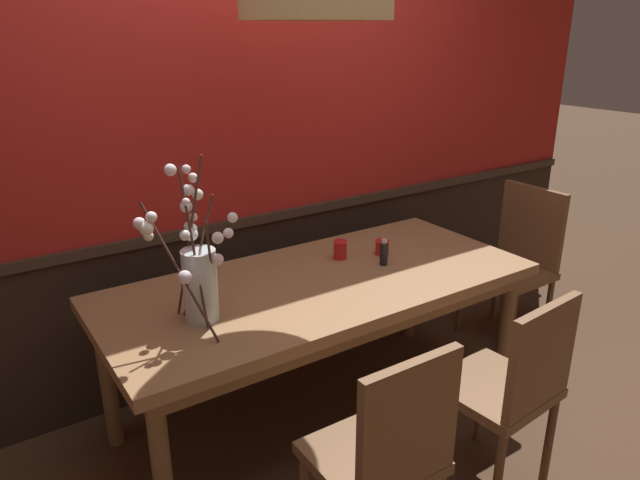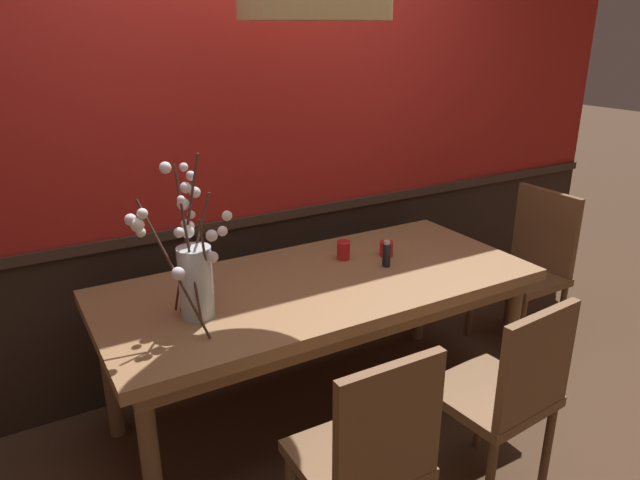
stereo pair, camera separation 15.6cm
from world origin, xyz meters
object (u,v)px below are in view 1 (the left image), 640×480
object	(u,v)px
dining_table	(320,296)
chair_near_side_left	(385,454)
candle_holder_nearer_center	(382,247)
chair_far_side_right	(280,254)
chair_near_side_right	(511,384)
candle_holder_nearer_edge	(340,249)
vase_with_blossoms	(198,275)
chair_head_east_end	(517,256)
chair_far_side_left	(184,275)
condiment_bottle	(384,253)

from	to	relation	value
dining_table	chair_near_side_left	xyz separation A→B (m)	(-0.33, -0.88, -0.14)
candle_holder_nearer_center	chair_far_side_right	bearing A→B (deg)	100.92
chair_far_side_right	chair_near_side_right	size ratio (longest dim) A/B	1.01
chair_near_side_left	candle_holder_nearer_edge	distance (m)	1.21
vase_with_blossoms	candle_holder_nearer_edge	distance (m)	0.89
chair_head_east_end	chair_near_side_right	bearing A→B (deg)	-142.36
chair_far_side_left	candle_holder_nearer_edge	size ratio (longest dim) A/B	10.03
condiment_bottle	candle_holder_nearer_edge	bearing A→B (deg)	125.50
chair_far_side_left	vase_with_blossoms	bearing A→B (deg)	-106.45
candle_holder_nearer_center	dining_table	bearing A→B (deg)	-168.55
dining_table	chair_head_east_end	size ratio (longest dim) A/B	2.13
chair_head_east_end	chair_near_side_right	size ratio (longest dim) A/B	1.05
candle_holder_nearer_center	candle_holder_nearer_edge	world-z (taller)	candle_holder_nearer_edge
dining_table	condiment_bottle	size ratio (longest dim) A/B	15.18
dining_table	chair_far_side_left	xyz separation A→B (m)	(-0.34, 0.87, -0.13)
chair_head_east_end	candle_holder_nearer_edge	distance (m)	1.28
chair_far_side_right	candle_holder_nearer_center	xyz separation A→B (m)	(0.15, -0.79, 0.27)
chair_far_side_left	vase_with_blossoms	world-z (taller)	vase_with_blossoms
chair_far_side_left	chair_near_side_left	size ratio (longest dim) A/B	1.05
dining_table	chair_far_side_right	xyz separation A→B (m)	(0.29, 0.88, -0.14)
candle_holder_nearer_center	chair_near_side_right	bearing A→B (deg)	-95.66
chair_head_east_end	vase_with_blossoms	world-z (taller)	vase_with_blossoms
chair_far_side_left	candle_holder_nearer_center	xyz separation A→B (m)	(0.79, -0.78, 0.25)
dining_table	chair_near_side_left	size ratio (longest dim) A/B	2.19
dining_table	candle_holder_nearer_center	distance (m)	0.47
chair_near_side_left	chair_far_side_left	bearing A→B (deg)	90.43
candle_holder_nearer_edge	condiment_bottle	world-z (taller)	condiment_bottle
candle_holder_nearer_center	candle_holder_nearer_edge	bearing A→B (deg)	161.47
candle_holder_nearer_edge	dining_table	bearing A→B (deg)	-144.96
condiment_bottle	chair_far_side_left	bearing A→B (deg)	128.33
dining_table	candle_holder_nearer_edge	size ratio (longest dim) A/B	20.96
chair_near_side_right	vase_with_blossoms	size ratio (longest dim) A/B	1.37
chair_far_side_right	chair_near_side_right	world-z (taller)	chair_far_side_right
chair_far_side_left	candle_holder_nearer_edge	xyz separation A→B (m)	(0.57, -0.71, 0.26)
chair_far_side_right	chair_near_side_right	bearing A→B (deg)	-87.98
candle_holder_nearer_edge	chair_head_east_end	bearing A→B (deg)	-6.44
dining_table	condiment_bottle	bearing A→B (deg)	-3.48
chair_far_side_left	chair_near_side_right	bearing A→B (deg)	-67.84
condiment_bottle	chair_near_side_right	bearing A→B (deg)	-90.62
chair_near_side_right	vase_with_blossoms	xyz separation A→B (m)	(-0.97, 0.78, 0.43)
chair_far_side_right	chair_far_side_left	size ratio (longest dim) A/B	0.94
chair_far_side_left	chair_head_east_end	xyz separation A→B (m)	(1.81, -0.85, -0.01)
chair_near_side_left	candle_holder_nearer_center	world-z (taller)	chair_near_side_left
chair_head_east_end	chair_near_side_left	distance (m)	2.01
dining_table	vase_with_blossoms	xyz separation A→B (m)	(-0.61, -0.06, 0.28)
vase_with_blossoms	candle_holder_nearer_center	xyz separation A→B (m)	(1.06, 0.15, -0.15)
chair_head_east_end	candle_holder_nearer_center	size ratio (longest dim) A/B	12.38
candle_holder_nearer_edge	chair_near_side_left	bearing A→B (deg)	-118.29
chair_near_side_right	chair_head_east_end	bearing A→B (deg)	37.64
chair_near_side_left	vase_with_blossoms	xyz separation A→B (m)	(-0.29, 0.82, 0.42)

